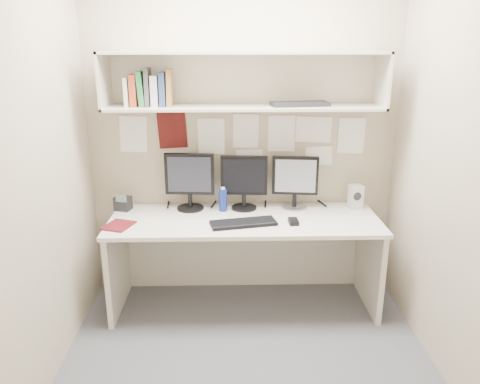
{
  "coord_description": "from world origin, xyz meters",
  "views": [
    {
      "loc": [
        -0.11,
        -2.61,
        1.96
      ],
      "look_at": [
        -0.04,
        0.35,
        1.03
      ],
      "focal_mm": 35.0,
      "sensor_mm": 36.0,
      "label": 1
    }
  ],
  "objects_px": {
    "monitor_center": "(244,180)",
    "desk_phone": "(123,203)",
    "speaker": "(356,197)",
    "keyboard": "(243,223)",
    "desk": "(244,262)",
    "monitor_right": "(295,180)",
    "maroon_notebook": "(119,225)",
    "monitor_left": "(190,179)"
  },
  "relations": [
    {
      "from": "monitor_center",
      "to": "desk_phone",
      "type": "bearing_deg",
      "value": -174.33
    },
    {
      "from": "speaker",
      "to": "keyboard",
      "type": "bearing_deg",
      "value": -171.25
    },
    {
      "from": "desk",
      "to": "monitor_center",
      "type": "xyz_separation_m",
      "value": [
        0.0,
        0.22,
        0.6
      ]
    },
    {
      "from": "monitor_right",
      "to": "desk_phone",
      "type": "xyz_separation_m",
      "value": [
        -1.34,
        -0.02,
        -0.17
      ]
    },
    {
      "from": "monitor_center",
      "to": "monitor_right",
      "type": "height_order",
      "value": "monitor_center"
    },
    {
      "from": "desk_phone",
      "to": "monitor_right",
      "type": "bearing_deg",
      "value": 16.79
    },
    {
      "from": "monitor_center",
      "to": "monitor_right",
      "type": "bearing_deg",
      "value": 4.62
    },
    {
      "from": "maroon_notebook",
      "to": "desk_phone",
      "type": "height_order",
      "value": "desk_phone"
    },
    {
      "from": "monitor_center",
      "to": "maroon_notebook",
      "type": "height_order",
      "value": "monitor_center"
    },
    {
      "from": "maroon_notebook",
      "to": "monitor_center",
      "type": "bearing_deg",
      "value": 41.08
    },
    {
      "from": "desk",
      "to": "monitor_center",
      "type": "distance_m",
      "value": 0.64
    },
    {
      "from": "monitor_center",
      "to": "keyboard",
      "type": "bearing_deg",
      "value": -87.85
    },
    {
      "from": "desk",
      "to": "speaker",
      "type": "xyz_separation_m",
      "value": [
        0.88,
        0.2,
        0.46
      ]
    },
    {
      "from": "keyboard",
      "to": "desk_phone",
      "type": "height_order",
      "value": "desk_phone"
    },
    {
      "from": "desk",
      "to": "keyboard",
      "type": "bearing_deg",
      "value": -95.15
    },
    {
      "from": "desk_phone",
      "to": "monitor_left",
      "type": "bearing_deg",
      "value": 17.94
    },
    {
      "from": "monitor_left",
      "to": "monitor_center",
      "type": "height_order",
      "value": "monitor_left"
    },
    {
      "from": "keyboard",
      "to": "speaker",
      "type": "distance_m",
      "value": 0.96
    },
    {
      "from": "monitor_left",
      "to": "maroon_notebook",
      "type": "relative_size",
      "value": 2.07
    },
    {
      "from": "desk",
      "to": "maroon_notebook",
      "type": "bearing_deg",
      "value": -170.85
    },
    {
      "from": "monitor_left",
      "to": "speaker",
      "type": "xyz_separation_m",
      "value": [
        1.3,
        -0.02,
        -0.15
      ]
    },
    {
      "from": "monitor_left",
      "to": "speaker",
      "type": "relative_size",
      "value": 2.38
    },
    {
      "from": "speaker",
      "to": "monitor_right",
      "type": "bearing_deg",
      "value": 165.85
    },
    {
      "from": "monitor_center",
      "to": "desk",
      "type": "bearing_deg",
      "value": -86.21
    },
    {
      "from": "monitor_left",
      "to": "monitor_center",
      "type": "distance_m",
      "value": 0.42
    },
    {
      "from": "monitor_center",
      "to": "speaker",
      "type": "height_order",
      "value": "monitor_center"
    },
    {
      "from": "desk",
      "to": "monitor_left",
      "type": "height_order",
      "value": "monitor_left"
    },
    {
      "from": "monitor_left",
      "to": "desk_phone",
      "type": "bearing_deg",
      "value": -174.12
    },
    {
      "from": "monitor_center",
      "to": "desk_phone",
      "type": "xyz_separation_m",
      "value": [
        -0.94,
        -0.02,
        -0.18
      ]
    },
    {
      "from": "desk",
      "to": "monitor_right",
      "type": "bearing_deg",
      "value": 28.72
    },
    {
      "from": "speaker",
      "to": "maroon_notebook",
      "type": "bearing_deg",
      "value": 179.15
    },
    {
      "from": "speaker",
      "to": "maroon_notebook",
      "type": "distance_m",
      "value": 1.82
    },
    {
      "from": "monitor_center",
      "to": "keyboard",
      "type": "height_order",
      "value": "monitor_center"
    },
    {
      "from": "desk_phone",
      "to": "maroon_notebook",
      "type": "bearing_deg",
      "value": -67.58
    },
    {
      "from": "keyboard",
      "to": "speaker",
      "type": "xyz_separation_m",
      "value": [
        0.89,
        0.33,
        0.08
      ]
    },
    {
      "from": "speaker",
      "to": "maroon_notebook",
      "type": "relative_size",
      "value": 0.87
    },
    {
      "from": "monitor_center",
      "to": "speaker",
      "type": "distance_m",
      "value": 0.89
    },
    {
      "from": "speaker",
      "to": "maroon_notebook",
      "type": "height_order",
      "value": "speaker"
    },
    {
      "from": "desk_phone",
      "to": "desk",
      "type": "bearing_deg",
      "value": 3.92
    },
    {
      "from": "monitor_center",
      "to": "keyboard",
      "type": "xyz_separation_m",
      "value": [
        -0.02,
        -0.35,
        -0.22
      ]
    },
    {
      "from": "desk",
      "to": "maroon_notebook",
      "type": "height_order",
      "value": "maroon_notebook"
    },
    {
      "from": "monitor_right",
      "to": "desk_phone",
      "type": "distance_m",
      "value": 1.35
    }
  ]
}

